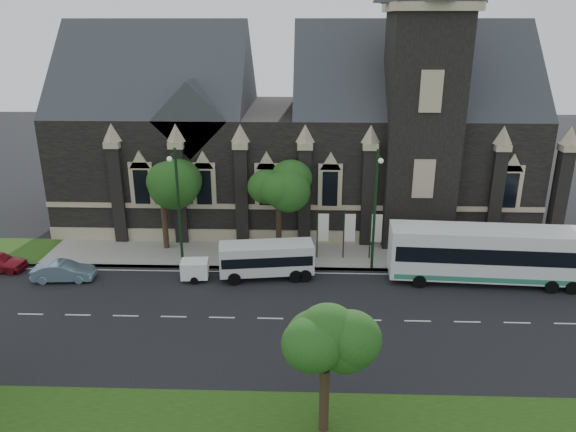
{
  "coord_description": "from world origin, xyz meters",
  "views": [
    {
      "loc": [
        5.09,
        -29.16,
        17.15
      ],
      "look_at": [
        3.89,
        6.0,
        4.56
      ],
      "focal_mm": 33.8,
      "sensor_mm": 36.0,
      "label": 1
    }
  ],
  "objects_px": {
    "sedan": "(64,271)",
    "tree_walk_left": "(165,180)",
    "tree_walk_right": "(281,180)",
    "box_trailer": "(195,269)",
    "banner_flag_center": "(348,230)",
    "street_lamp_near": "(375,204)",
    "tree_park_east": "(330,337)",
    "banner_flag_right": "(374,231)",
    "street_lamp_mid": "(178,202)",
    "shuttle_bus": "(267,258)",
    "banner_flag_left": "(321,230)",
    "tour_coach": "(488,253)"
  },
  "relations": [
    {
      "from": "tree_park_east",
      "to": "banner_flag_left",
      "type": "relative_size",
      "value": 1.57
    },
    {
      "from": "street_lamp_near",
      "to": "banner_flag_center",
      "type": "height_order",
      "value": "street_lamp_near"
    },
    {
      "from": "banner_flag_left",
      "to": "sedan",
      "type": "bearing_deg",
      "value": -166.8
    },
    {
      "from": "tree_walk_left",
      "to": "street_lamp_near",
      "type": "distance_m",
      "value": 16.22
    },
    {
      "from": "tree_walk_left",
      "to": "banner_flag_left",
      "type": "distance_m",
      "value": 12.66
    },
    {
      "from": "tree_park_east",
      "to": "shuttle_bus",
      "type": "distance_m",
      "value": 15.87
    },
    {
      "from": "tree_walk_left",
      "to": "street_lamp_mid",
      "type": "relative_size",
      "value": 0.85
    },
    {
      "from": "tree_park_east",
      "to": "sedan",
      "type": "relative_size",
      "value": 1.49
    },
    {
      "from": "tree_walk_right",
      "to": "box_trailer",
      "type": "bearing_deg",
      "value": -136.45
    },
    {
      "from": "banner_flag_center",
      "to": "banner_flag_right",
      "type": "height_order",
      "value": "same"
    },
    {
      "from": "street_lamp_near",
      "to": "banner_flag_center",
      "type": "distance_m",
      "value": 3.74
    },
    {
      "from": "tree_park_east",
      "to": "street_lamp_mid",
      "type": "relative_size",
      "value": 0.7
    },
    {
      "from": "shuttle_bus",
      "to": "tree_park_east",
      "type": "bearing_deg",
      "value": -83.91
    },
    {
      "from": "shuttle_bus",
      "to": "sedan",
      "type": "distance_m",
      "value": 14.3
    },
    {
      "from": "street_lamp_near",
      "to": "street_lamp_mid",
      "type": "xyz_separation_m",
      "value": [
        -14.0,
        0.0,
        0.0
      ]
    },
    {
      "from": "tree_park_east",
      "to": "tree_walk_left",
      "type": "bearing_deg",
      "value": 120.87
    },
    {
      "from": "street_lamp_near",
      "to": "shuttle_bus",
      "type": "relative_size",
      "value": 1.32
    },
    {
      "from": "tree_walk_right",
      "to": "banner_flag_center",
      "type": "distance_m",
      "value": 6.36
    },
    {
      "from": "tree_walk_left",
      "to": "sedan",
      "type": "distance_m",
      "value": 9.88
    },
    {
      "from": "street_lamp_near",
      "to": "banner_flag_right",
      "type": "xyz_separation_m",
      "value": [
        0.29,
        1.91,
        -2.73
      ]
    },
    {
      "from": "tree_park_east",
      "to": "banner_flag_center",
      "type": "xyz_separation_m",
      "value": [
        2.11,
        18.32,
        -2.24
      ]
    },
    {
      "from": "street_lamp_near",
      "to": "banner_flag_right",
      "type": "relative_size",
      "value": 2.25
    },
    {
      "from": "banner_flag_left",
      "to": "banner_flag_center",
      "type": "distance_m",
      "value": 2.0
    },
    {
      "from": "tree_park_east",
      "to": "street_lamp_near",
      "type": "height_order",
      "value": "street_lamp_near"
    },
    {
      "from": "street_lamp_mid",
      "to": "sedan",
      "type": "xyz_separation_m",
      "value": [
        -7.85,
        -2.35,
        -4.42
      ]
    },
    {
      "from": "tree_walk_left",
      "to": "street_lamp_near",
      "type": "bearing_deg",
      "value": -12.87
    },
    {
      "from": "banner_flag_right",
      "to": "tour_coach",
      "type": "bearing_deg",
      "value": -24.45
    },
    {
      "from": "sedan",
      "to": "tree_walk_left",
      "type": "bearing_deg",
      "value": -50.28
    },
    {
      "from": "tour_coach",
      "to": "street_lamp_near",
      "type": "bearing_deg",
      "value": 172.58
    },
    {
      "from": "tree_park_east",
      "to": "tree_walk_right",
      "type": "height_order",
      "value": "tree_walk_right"
    },
    {
      "from": "tree_park_east",
      "to": "shuttle_bus",
      "type": "bearing_deg",
      "value": 104.08
    },
    {
      "from": "tree_park_east",
      "to": "street_lamp_near",
      "type": "bearing_deg",
      "value": 76.89
    },
    {
      "from": "banner_flag_left",
      "to": "banner_flag_center",
      "type": "relative_size",
      "value": 1.0
    },
    {
      "from": "tree_park_east",
      "to": "tour_coach",
      "type": "relative_size",
      "value": 0.46
    },
    {
      "from": "tree_walk_left",
      "to": "banner_flag_right",
      "type": "xyz_separation_m",
      "value": [
        16.08,
        -1.7,
        -3.35
      ]
    },
    {
      "from": "tree_park_east",
      "to": "tree_walk_left",
      "type": "relative_size",
      "value": 0.82
    },
    {
      "from": "street_lamp_mid",
      "to": "box_trailer",
      "type": "distance_m",
      "value": 4.9
    },
    {
      "from": "banner_flag_center",
      "to": "tree_park_east",
      "type": "bearing_deg",
      "value": -96.57
    },
    {
      "from": "street_lamp_mid",
      "to": "sedan",
      "type": "distance_m",
      "value": 9.31
    },
    {
      "from": "banner_flag_center",
      "to": "shuttle_bus",
      "type": "xyz_separation_m",
      "value": [
        -5.9,
        -3.24,
        -0.9
      ]
    },
    {
      "from": "tree_walk_right",
      "to": "banner_flag_center",
      "type": "bearing_deg",
      "value": -18.64
    },
    {
      "from": "street_lamp_near",
      "to": "banner_flag_center",
      "type": "bearing_deg",
      "value": 131.93
    },
    {
      "from": "street_lamp_mid",
      "to": "banner_flag_center",
      "type": "height_order",
      "value": "street_lamp_mid"
    },
    {
      "from": "tree_walk_right",
      "to": "shuttle_bus",
      "type": "distance_m",
      "value": 6.63
    },
    {
      "from": "tree_park_east",
      "to": "tree_walk_right",
      "type": "relative_size",
      "value": 0.81
    },
    {
      "from": "street_lamp_mid",
      "to": "tree_walk_right",
      "type": "bearing_deg",
      "value": 26.65
    },
    {
      "from": "tree_walk_left",
      "to": "street_lamp_mid",
      "type": "bearing_deg",
      "value": -63.53
    },
    {
      "from": "street_lamp_mid",
      "to": "box_trailer",
      "type": "bearing_deg",
      "value": -55.17
    },
    {
      "from": "box_trailer",
      "to": "sedan",
      "type": "xyz_separation_m",
      "value": [
        -9.21,
        -0.4,
        -0.13
      ]
    },
    {
      "from": "banner_flag_center",
      "to": "sedan",
      "type": "bearing_deg",
      "value": -168.07
    }
  ]
}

